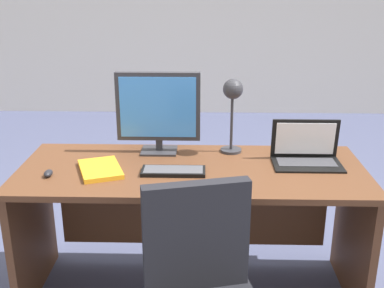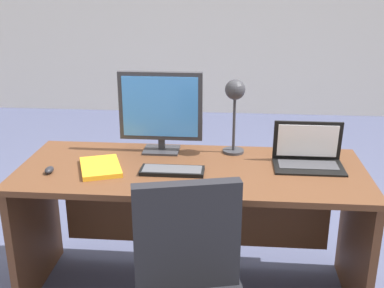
{
  "view_description": "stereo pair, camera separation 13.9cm",
  "coord_description": "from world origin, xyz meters",
  "views": [
    {
      "loc": [
        0.06,
        -2.31,
        1.7
      ],
      "look_at": [
        0.0,
        0.04,
        0.87
      ],
      "focal_mm": 44.76,
      "sensor_mm": 36.0,
      "label": 1
    },
    {
      "loc": [
        0.2,
        -2.3,
        1.7
      ],
      "look_at": [
        0.0,
        0.04,
        0.87
      ],
      "focal_mm": 44.76,
      "sensor_mm": 36.0,
      "label": 2
    }
  ],
  "objects": [
    {
      "name": "monitor",
      "position": [
        -0.19,
        0.24,
        1.0
      ],
      "size": [
        0.46,
        0.16,
        0.46
      ],
      "color": "#2D2D33",
      "rests_on": "desk"
    },
    {
      "name": "desk",
      "position": [
        0.0,
        0.05,
        0.53
      ],
      "size": [
        1.81,
        0.72,
        0.75
      ],
      "color": "#56331E",
      "rests_on": "ground"
    },
    {
      "name": "laptop",
      "position": [
        0.61,
        0.11,
        0.82
      ],
      "size": [
        0.36,
        0.23,
        0.22
      ],
      "color": "black",
      "rests_on": "desk"
    },
    {
      "name": "ground",
      "position": [
        0.0,
        1.5,
        0.0
      ],
      "size": [
        12.0,
        12.0,
        0.0
      ],
      "primitive_type": "plane",
      "color": "#474C6B"
    },
    {
      "name": "back_wall",
      "position": [
        0.0,
        3.81,
        1.4
      ],
      "size": [
        10.0,
        0.1,
        2.8
      ],
      "primitive_type": "cube",
      "color": "silver",
      "rests_on": "ground"
    },
    {
      "name": "book",
      "position": [
        -0.47,
        -0.06,
        0.76
      ],
      "size": [
        0.28,
        0.33,
        0.02
      ],
      "color": "orange",
      "rests_on": "desk"
    },
    {
      "name": "mouse",
      "position": [
        -0.71,
        -0.13,
        0.77
      ],
      "size": [
        0.04,
        0.07,
        0.03
      ],
      "color": "black",
      "rests_on": "desk"
    },
    {
      "name": "keyboard",
      "position": [
        -0.09,
        -0.07,
        0.76
      ],
      "size": [
        0.32,
        0.13,
        0.02
      ],
      "color": "black",
      "rests_on": "desk"
    },
    {
      "name": "desk_lamp",
      "position": [
        0.22,
        0.23,
        1.06
      ],
      "size": [
        0.12,
        0.14,
        0.42
      ],
      "color": "#2D2D33",
      "rests_on": "desk"
    }
  ]
}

